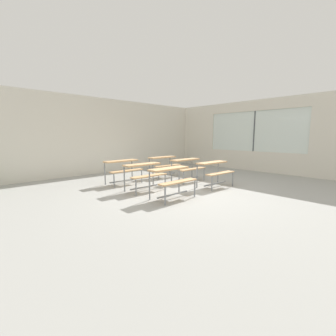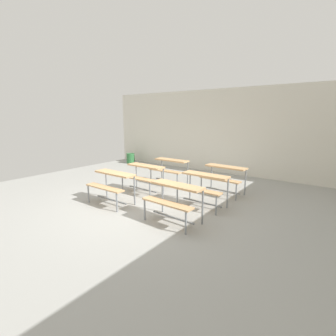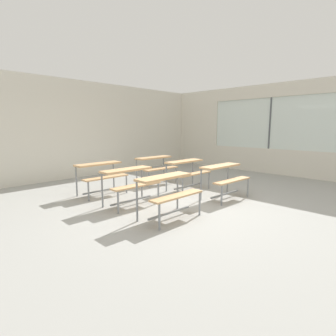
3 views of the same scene
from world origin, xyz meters
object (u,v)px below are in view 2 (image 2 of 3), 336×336
desk_bench_r0c0 (111,181)px  desk_bench_r1c1 (203,183)px  desk_bench_r2c0 (170,166)px  trash_bin (131,158)px  desk_bench_r2c1 (224,173)px  desk_bench_r1c0 (143,172)px  desk_bench_r0c1 (174,194)px

desk_bench_r0c0 → desk_bench_r1c1: bearing=32.0°
desk_bench_r1c1 → desk_bench_r2c0: size_ratio=1.01×
trash_bin → desk_bench_r2c0: bearing=-27.3°
desk_bench_r2c1 → desk_bench_r1c0: bearing=-144.4°
desk_bench_r0c1 → trash_bin: 6.53m
desk_bench_r2c1 → trash_bin: 5.48m
desk_bench_r0c0 → trash_bin: bearing=130.5°
desk_bench_r0c1 → desk_bench_r1c0: size_ratio=1.02×
desk_bench_r0c0 → desk_bench_r2c1: 2.90m
desk_bench_r2c0 → trash_bin: bearing=153.4°
desk_bench_r1c0 → trash_bin: (-3.37, 2.92, -0.35)m
desk_bench_r1c1 → desk_bench_r2c1: bearing=91.6°
desk_bench_r1c0 → desk_bench_r2c0: same height
desk_bench_r2c0 → desk_bench_r1c0: bearing=-91.3°
desk_bench_r2c0 → desk_bench_r2c1: (1.77, 0.00, 0.00)m
desk_bench_r0c0 → desk_bench_r1c0: 1.10m
desk_bench_r1c1 → desk_bench_r0c1: bearing=-90.5°
desk_bench_r1c1 → desk_bench_r2c0: 2.11m
desk_bench_r0c1 → desk_bench_r2c1: same height
desk_bench_r1c1 → trash_bin: (-5.18, 2.91, -0.35)m
desk_bench_r0c1 → desk_bench_r1c0: bearing=151.2°
desk_bench_r0c1 → desk_bench_r1c0: same height
desk_bench_r0c1 → desk_bench_r1c0: (-1.78, 1.09, 0.00)m
desk_bench_r2c1 → desk_bench_r1c1: bearing=-87.0°
desk_bench_r1c0 → trash_bin: size_ratio=2.56×
trash_bin → desk_bench_r1c0: bearing=-41.0°
desk_bench_r0c1 → desk_bench_r2c1: 2.26m
desk_bench_r1c1 → desk_bench_r1c0: bearing=-178.2°
desk_bench_r0c0 → desk_bench_r2c0: bearing=89.4°
desk_bench_r2c0 → desk_bench_r2c1: same height
desk_bench_r2c0 → desk_bench_r0c0: bearing=-90.5°
desk_bench_r0c1 → trash_bin: size_ratio=2.60×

